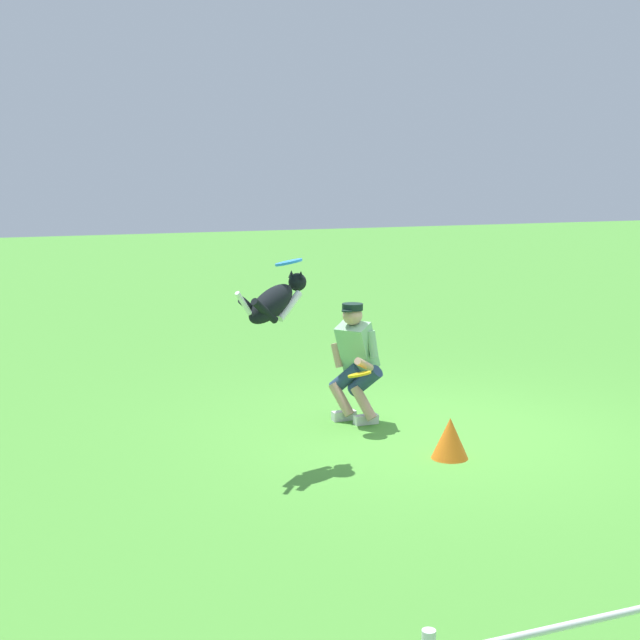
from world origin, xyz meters
The scene contains 6 objects.
ground_plane centered at (0.00, 0.00, 0.00)m, with size 60.00×60.00×0.00m, color #4B9435.
person centered at (0.55, -0.65, 0.70)m, with size 0.55×0.71×1.29m.
dog centered at (1.80, 0.32, 1.51)m, with size 0.89×0.59×0.49m.
frisbee_flying centered at (1.62, 0.20, 1.84)m, with size 0.25×0.25×0.02m, color #2C8DEC.
frisbee_held centered at (0.67, -0.28, 0.61)m, with size 0.24×0.24×0.02m, color yellow.
training_cone centered at (0.25, 0.84, 0.20)m, with size 0.35×0.35×0.39m, color orange.
Camera 1 is at (4.60, 8.16, 2.70)m, focal length 52.26 mm.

